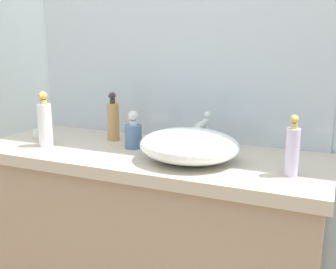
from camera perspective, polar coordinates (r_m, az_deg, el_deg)
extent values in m
cube|color=silver|center=(1.78, 0.88, 12.59)|extent=(6.00, 0.06, 2.60)
cube|color=#A0836D|center=(1.75, -2.79, -17.40)|extent=(1.32, 0.47, 0.86)
cube|color=#BBAC97|center=(1.57, -2.98, -3.14)|extent=(1.36, 0.51, 0.04)
ellipsoid|color=white|center=(1.42, 3.01, -1.57)|extent=(0.36, 0.31, 0.11)
cylinder|color=silver|center=(1.60, 5.36, 0.13)|extent=(0.03, 0.03, 0.12)
cylinder|color=silver|center=(1.54, 4.80, 1.50)|extent=(0.02, 0.10, 0.02)
sphere|color=silver|center=(1.60, 5.59, 2.77)|extent=(0.03, 0.03, 0.03)
cylinder|color=silver|center=(1.69, -17.00, 1.26)|extent=(0.06, 0.06, 0.17)
cylinder|color=#DBAA51|center=(1.68, -17.22, 4.42)|extent=(0.03, 0.03, 0.02)
sphere|color=gold|center=(1.67, -17.28, 5.28)|extent=(0.03, 0.03, 0.03)
cylinder|color=gold|center=(1.67, -17.53, 5.23)|extent=(0.02, 0.02, 0.02)
cylinder|color=#B48149|center=(1.73, -7.77, 1.78)|extent=(0.05, 0.05, 0.16)
cylinder|color=#2F2F25|center=(1.72, -7.87, 4.70)|extent=(0.02, 0.02, 0.02)
sphere|color=#342B2D|center=(1.71, -7.89, 5.48)|extent=(0.03, 0.03, 0.03)
cylinder|color=#362E2C|center=(1.70, -8.08, 5.43)|extent=(0.01, 0.02, 0.01)
cylinder|color=#4A6890|center=(1.60, -4.93, -0.29)|extent=(0.07, 0.07, 0.09)
cylinder|color=silver|center=(1.59, -4.97, 1.65)|extent=(0.03, 0.03, 0.02)
sphere|color=silver|center=(1.59, -4.99, 2.67)|extent=(0.04, 0.04, 0.04)
cylinder|color=silver|center=(1.58, -5.18, 2.60)|extent=(0.02, 0.02, 0.02)
cylinder|color=silver|center=(1.32, 17.15, -2.44)|extent=(0.04, 0.04, 0.15)
cylinder|color=tan|center=(1.31, 17.41, 1.18)|extent=(0.02, 0.02, 0.02)
sphere|color=gold|center=(1.30, 17.48, 2.12)|extent=(0.03, 0.03, 0.03)
cylinder|color=gold|center=(1.29, 17.42, 2.03)|extent=(0.01, 0.02, 0.01)
cylinder|color=silver|center=(1.85, -17.80, 0.07)|extent=(0.05, 0.05, 0.04)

